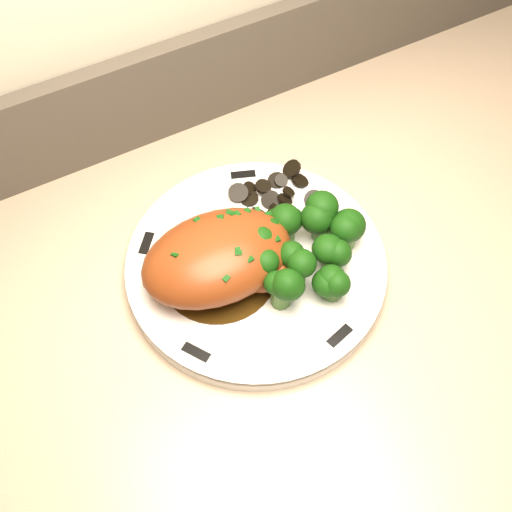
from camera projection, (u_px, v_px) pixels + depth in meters
name	position (u px, v px, depth m)	size (l,w,h in m)	color
plate	(256.00, 266.00, 0.67)	(0.27, 0.27, 0.02)	white
rim_accent_0	(243.00, 175.00, 0.72)	(0.03, 0.01, 0.00)	black
rim_accent_1	(146.00, 243.00, 0.67)	(0.03, 0.01, 0.00)	black
rim_accent_2	(196.00, 352.00, 0.60)	(0.03, 0.01, 0.00)	black
rim_accent_3	(340.00, 336.00, 0.61)	(0.03, 0.01, 0.00)	black
rim_accent_4	(355.00, 222.00, 0.68)	(0.03, 0.01, 0.00)	black
gravy_pool	(218.00, 273.00, 0.65)	(0.12, 0.12, 0.00)	#362209
chicken_breast	(223.00, 258.00, 0.63)	(0.16, 0.11, 0.06)	brown
mushroom_pile	(273.00, 202.00, 0.69)	(0.08, 0.06, 0.02)	black
broccoli_florets	(303.00, 252.00, 0.63)	(0.13, 0.11, 0.05)	#467230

